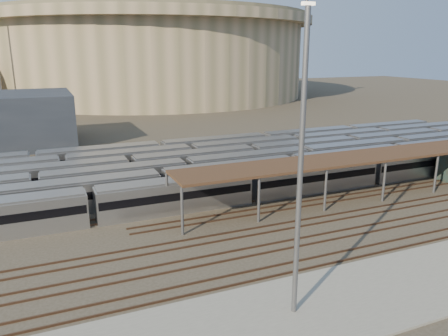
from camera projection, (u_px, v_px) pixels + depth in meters
ground at (259, 227)px, 45.87m from camera, size 420.00×420.00×0.00m
apron at (295, 314)px, 30.63m from camera, size 50.00×9.00×0.20m
subway_trains at (200, 168)px, 61.88m from camera, size 128.69×23.90×3.60m
inspection_shed at (397, 154)px, 56.43m from camera, size 60.30×6.00×5.30m
empty_tracks at (284, 245)px, 41.40m from camera, size 170.00×9.62×0.18m
stadium at (154, 54)px, 175.31m from camera, size 124.00×124.00×32.50m
floodlight_2 at (305, 42)px, 155.72m from camera, size 4.00×1.00×38.40m
floodlight_3 at (58, 43)px, 178.74m from camera, size 4.00×1.00×38.40m
yard_light_pole at (300, 170)px, 28.09m from camera, size 0.80×0.36×20.52m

